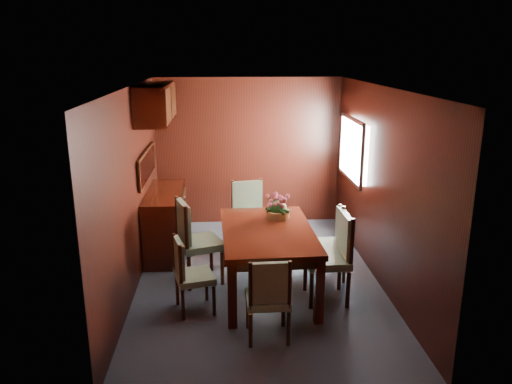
{
  "coord_description": "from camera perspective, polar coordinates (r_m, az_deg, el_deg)",
  "views": [
    {
      "loc": [
        -0.42,
        -5.78,
        2.81
      ],
      "look_at": [
        0.0,
        0.37,
        1.05
      ],
      "focal_mm": 35.0,
      "sensor_mm": 36.0,
      "label": 1
    }
  ],
  "objects": [
    {
      "name": "chair_left_far",
      "position": [
        6.21,
        -7.17,
        -5.11
      ],
      "size": [
        0.62,
        0.64,
        1.07
      ],
      "rotation": [
        0.0,
        0.0,
        -1.24
      ],
      "color": "black",
      "rests_on": "ground"
    },
    {
      "name": "chair_foot",
      "position": [
        7.15,
        -0.79,
        -2.34
      ],
      "size": [
        0.57,
        0.55,
        1.02
      ],
      "rotation": [
        0.0,
        0.0,
        3.34
      ],
      "color": "black",
      "rests_on": "ground"
    },
    {
      "name": "ground",
      "position": [
        6.44,
        0.23,
        -9.93
      ],
      "size": [
        4.5,
        4.5,
        0.0
      ],
      "primitive_type": "plane",
      "color": "#343B47",
      "rests_on": "ground"
    },
    {
      "name": "chair_head",
      "position": [
        4.98,
        1.45,
        -11.66
      ],
      "size": [
        0.44,
        0.42,
        0.91
      ],
      "rotation": [
        0.0,
        0.0,
        0.02
      ],
      "color": "black",
      "rests_on": "ground"
    },
    {
      "name": "chair_right_near",
      "position": [
        5.81,
        8.93,
        -6.75
      ],
      "size": [
        0.49,
        0.51,
        1.06
      ],
      "rotation": [
        0.0,
        0.0,
        1.57
      ],
      "color": "black",
      "rests_on": "ground"
    },
    {
      "name": "sideboard",
      "position": [
        7.23,
        -10.3,
        -3.39
      ],
      "size": [
        0.48,
        1.4,
        0.9
      ],
      "primitive_type": "cube",
      "color": "black",
      "rests_on": "ground"
    },
    {
      "name": "chair_left_near",
      "position": [
        5.57,
        -7.73,
        -8.94
      ],
      "size": [
        0.48,
        0.5,
        0.87
      ],
      "rotation": [
        0.0,
        0.0,
        -1.31
      ],
      "color": "black",
      "rests_on": "ground"
    },
    {
      "name": "dining_table",
      "position": [
        5.89,
        1.32,
        -5.3
      ],
      "size": [
        1.1,
        1.72,
        0.79
      ],
      "rotation": [
        0.0,
        0.0,
        0.03
      ],
      "color": "black",
      "rests_on": "ground"
    },
    {
      "name": "flower_centerpiece",
      "position": [
        6.21,
        2.55,
        -1.61
      ],
      "size": [
        0.31,
        0.31,
        0.31
      ],
      "color": "#BE723A",
      "rests_on": "dining_table"
    },
    {
      "name": "chair_right_far",
      "position": [
        6.39,
        8.8,
        -5.4
      ],
      "size": [
        0.42,
        0.44,
        0.91
      ],
      "rotation": [
        0.0,
        0.0,
        1.59
      ],
      "color": "black",
      "rests_on": "ground"
    },
    {
      "name": "room_shell",
      "position": [
        6.24,
        -0.94,
        5.03
      ],
      "size": [
        3.06,
        4.52,
        2.41
      ],
      "color": "black",
      "rests_on": "ground"
    }
  ]
}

